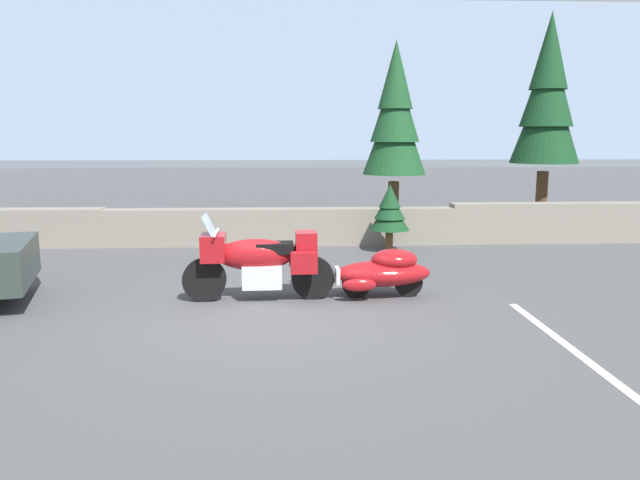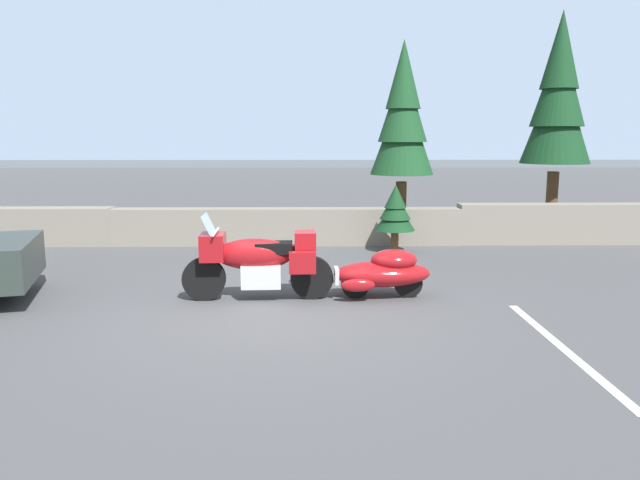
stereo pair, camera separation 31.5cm
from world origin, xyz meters
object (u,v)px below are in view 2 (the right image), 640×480
at_px(car_shaped_trailer, 383,272).
at_px(pine_tree_secondary, 403,115).
at_px(pine_tree_tall, 558,96).
at_px(touring_motorcycle, 257,260).

height_order(car_shaped_trailer, pine_tree_secondary, pine_tree_secondary).
height_order(pine_tree_tall, pine_tree_secondary, pine_tree_tall).
relative_size(car_shaped_trailer, pine_tree_tall, 0.40).
distance_m(touring_motorcycle, pine_tree_secondary, 7.01).
xyz_separation_m(touring_motorcycle, car_shaped_trailer, (1.93, 0.07, -0.21)).
height_order(touring_motorcycle, pine_tree_tall, pine_tree_tall).
xyz_separation_m(car_shaped_trailer, pine_tree_tall, (5.03, 6.17, 3.05)).
bearing_deg(touring_motorcycle, pine_tree_secondary, 62.48).
relative_size(touring_motorcycle, pine_tree_secondary, 0.49).
bearing_deg(pine_tree_tall, car_shaped_trailer, -129.18).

